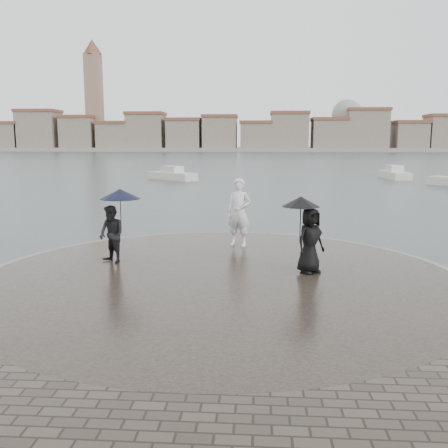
{
  "coord_description": "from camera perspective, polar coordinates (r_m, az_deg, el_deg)",
  "views": [
    {
      "loc": [
        0.92,
        -8.6,
        3.71
      ],
      "look_at": [
        0.0,
        4.8,
        1.45
      ],
      "focal_mm": 40.0,
      "sensor_mm": 36.0,
      "label": 1
    }
  ],
  "objects": [
    {
      "name": "boats",
      "position": [
        46.86,
        12.89,
        5.24
      ],
      "size": [
        29.85,
        13.49,
        1.5
      ],
      "color": "beige",
      "rests_on": "ground"
    },
    {
      "name": "visitor_left",
      "position": [
        14.02,
        -12.43,
        0.32
      ],
      "size": [
        1.3,
        1.14,
        2.04
      ],
      "color": "black",
      "rests_on": "quay_tip"
    },
    {
      "name": "ground",
      "position": [
        9.41,
        -2.06,
        -13.68
      ],
      "size": [
        400.0,
        400.0,
        0.0
      ],
      "primitive_type": "plane",
      "color": "#2B3835",
      "rests_on": "ground"
    },
    {
      "name": "statue",
      "position": [
        15.88,
        1.73,
        1.35
      ],
      "size": [
        0.91,
        0.74,
        2.17
      ],
      "primitive_type": "imported",
      "rotation": [
        0.0,
        0.0,
        -0.32
      ],
      "color": "silver",
      "rests_on": "quay_tip"
    },
    {
      "name": "quay_tip",
      "position": [
        12.64,
        -0.41,
        -6.67
      ],
      "size": [
        11.9,
        11.9,
        0.36
      ],
      "primitive_type": "cylinder",
      "color": "#2D261E",
      "rests_on": "ground"
    },
    {
      "name": "far_skyline",
      "position": [
        169.47,
        1.51,
        10.2
      ],
      "size": [
        260.0,
        20.0,
        37.0
      ],
      "color": "gray",
      "rests_on": "ground"
    },
    {
      "name": "visitor_right",
      "position": [
        12.81,
        9.54,
        -0.72
      ],
      "size": [
        1.23,
        1.06,
        1.95
      ],
      "color": "black",
      "rests_on": "quay_tip"
    },
    {
      "name": "kerb_ring",
      "position": [
        12.64,
        -0.41,
        -6.76
      ],
      "size": [
        12.5,
        12.5,
        0.32
      ],
      "primitive_type": "cylinder",
      "color": "gray",
      "rests_on": "ground"
    }
  ]
}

